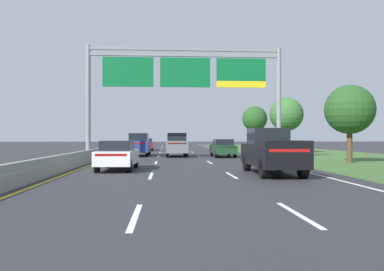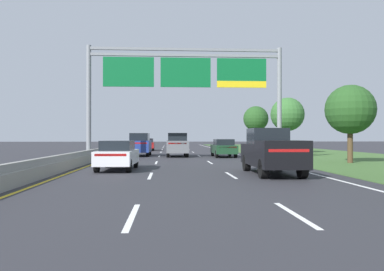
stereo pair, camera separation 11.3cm
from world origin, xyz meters
The scene contains 14 objects.
ground_plane centered at (0.00, 35.00, 0.00)m, with size 220.00×220.00×0.00m, color #2B2B30.
lane_striping centered at (0.00, 34.54, 0.00)m, with size 11.96×106.00×0.01m.
grass_verge_right centered at (13.95, 35.00, 0.01)m, with size 14.00×110.00×0.02m, color #3D602D.
median_barrier_concrete centered at (-6.60, 35.00, 0.35)m, with size 0.60×110.00×0.85m.
overhead_sign_gantry centered at (0.30, 31.45, 6.25)m, with size 15.06×0.42×8.73m.
pickup_truck_black centered at (3.86, 19.92, 1.07)m, with size 2.06×5.42×2.20m.
car_white_left_lane_sedan centered at (-3.74, 22.71, 0.82)m, with size 1.95×4.45×1.57m.
car_blue_left_lane_suv centered at (-3.65, 38.07, 1.10)m, with size 1.96×4.72×2.11m.
car_darkgreen_right_lane_sedan centered at (3.86, 35.70, 0.82)m, with size 1.84×4.41×1.57m.
car_grey_centre_lane_suv centered at (-0.23, 36.66, 1.10)m, with size 1.91×4.70×2.11m.
car_red_left_lane_sedan centered at (-3.76, 52.13, 0.82)m, with size 1.88×4.42×1.57m.
roadside_tree_mid centered at (11.24, 27.21, 3.61)m, with size 3.33×3.33×5.30m.
roadside_tree_far centered at (11.81, 42.72, 4.18)m, with size 3.61×3.61×6.00m.
roadside_tree_distant centered at (11.12, 54.71, 4.27)m, with size 3.46×3.46×6.03m.
Camera 1 is at (-1.17, 1.81, 1.78)m, focal length 36.21 mm.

